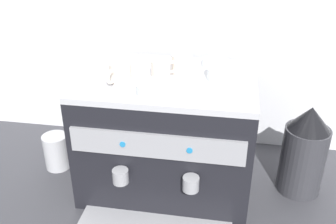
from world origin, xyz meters
TOP-DOWN VIEW (x-y plane):
  - ground_plane at (0.00, 0.00)m, footprint 4.00×4.00m
  - tiled_backsplash_wall at (0.00, 0.37)m, footprint 2.80×0.03m
  - espresso_machine at (0.00, -0.00)m, footprint 0.64×0.57m
  - ceramic_cup_0 at (-0.02, -0.00)m, footprint 0.09×0.08m
  - ceramic_cup_1 at (0.04, 0.06)m, footprint 0.07×0.11m
  - ceramic_cup_2 at (-0.16, -0.06)m, footprint 0.08×0.12m
  - ceramic_bowl_0 at (0.20, 0.02)m, footprint 0.12×0.12m
  - ceramic_bowl_1 at (-0.02, -0.14)m, footprint 0.12×0.12m
  - ceramic_bowl_2 at (0.16, 0.14)m, footprint 0.10×0.10m
  - coffee_grinder at (0.53, 0.03)m, footprint 0.17×0.17m
  - milk_pitcher at (-0.49, 0.02)m, footprint 0.11×0.11m

SIDE VIEW (x-z plane):
  - ground_plane at x=0.00m, z-range 0.00..0.00m
  - milk_pitcher at x=-0.49m, z-range 0.00..0.16m
  - coffee_grinder at x=0.53m, z-range 0.00..0.37m
  - espresso_machine at x=0.00m, z-range 0.00..0.46m
  - ceramic_bowl_2 at x=0.16m, z-range 0.46..0.50m
  - ceramic_bowl_1 at x=-0.02m, z-range 0.46..0.50m
  - ceramic_bowl_0 at x=0.20m, z-range 0.46..0.51m
  - tiled_backsplash_wall at x=0.00m, z-range 0.00..0.99m
  - ceramic_cup_0 at x=-0.02m, z-range 0.47..0.53m
  - ceramic_cup_2 at x=-0.16m, z-range 0.47..0.53m
  - ceramic_cup_1 at x=0.04m, z-range 0.47..0.54m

